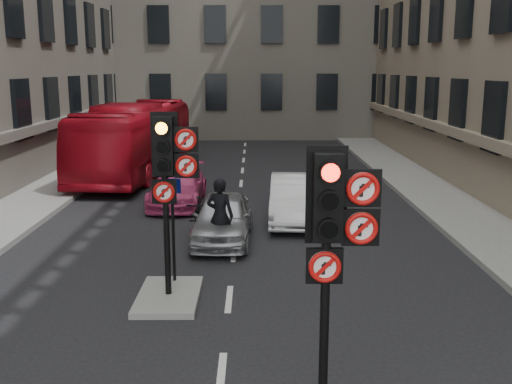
{
  "coord_description": "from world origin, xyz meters",
  "views": [
    {
      "loc": [
        0.48,
        -6.2,
        4.53
      ],
      "look_at": [
        0.53,
        2.98,
        2.6
      ],
      "focal_mm": 42.0,
      "sensor_mm": 36.0,
      "label": 1
    }
  ],
  "objects_px": {
    "bus_red": "(136,139)",
    "motorcyclist": "(220,216)",
    "signal_far": "(169,165)",
    "motorcycle": "(198,220)",
    "car_white": "(295,199)",
    "signal_near": "(334,226)",
    "car_silver": "(223,218)",
    "info_sign": "(173,215)",
    "car_pink": "(178,187)"
  },
  "relations": [
    {
      "from": "signal_far",
      "to": "car_pink",
      "type": "distance_m",
      "value": 8.71
    },
    {
      "from": "motorcyclist",
      "to": "car_pink",
      "type": "bearing_deg",
      "value": -55.96
    },
    {
      "from": "signal_near",
      "to": "signal_far",
      "type": "relative_size",
      "value": 1.0
    },
    {
      "from": "signal_far",
      "to": "info_sign",
      "type": "bearing_deg",
      "value": 94.79
    },
    {
      "from": "motorcycle",
      "to": "motorcyclist",
      "type": "relative_size",
      "value": 0.99
    },
    {
      "from": "car_pink",
      "to": "motorcyclist",
      "type": "height_order",
      "value": "motorcyclist"
    },
    {
      "from": "signal_near",
      "to": "motorcyclist",
      "type": "height_order",
      "value": "signal_near"
    },
    {
      "from": "signal_far",
      "to": "car_pink",
      "type": "bearing_deg",
      "value": 96.29
    },
    {
      "from": "signal_near",
      "to": "motorcycle",
      "type": "relative_size",
      "value": 1.92
    },
    {
      "from": "signal_far",
      "to": "motorcycle",
      "type": "height_order",
      "value": "signal_far"
    },
    {
      "from": "motorcyclist",
      "to": "car_silver",
      "type": "bearing_deg",
      "value": -74.43
    },
    {
      "from": "signal_near",
      "to": "car_white",
      "type": "height_order",
      "value": "signal_near"
    },
    {
      "from": "car_silver",
      "to": "car_pink",
      "type": "distance_m",
      "value": 4.65
    },
    {
      "from": "signal_near",
      "to": "bus_red",
      "type": "height_order",
      "value": "signal_near"
    },
    {
      "from": "motorcycle",
      "to": "info_sign",
      "type": "xyz_separation_m",
      "value": [
        -0.19,
        -3.41,
        0.97
      ]
    },
    {
      "from": "info_sign",
      "to": "motorcyclist",
      "type": "bearing_deg",
      "value": 71.73
    },
    {
      "from": "info_sign",
      "to": "car_white",
      "type": "bearing_deg",
      "value": 63.69
    },
    {
      "from": "info_sign",
      "to": "signal_far",
      "type": "bearing_deg",
      "value": -83.51
    },
    {
      "from": "info_sign",
      "to": "signal_near",
      "type": "bearing_deg",
      "value": -58.98
    },
    {
      "from": "car_silver",
      "to": "motorcycle",
      "type": "distance_m",
      "value": 0.67
    },
    {
      "from": "car_white",
      "to": "motorcyclist",
      "type": "relative_size",
      "value": 2.18
    },
    {
      "from": "car_white",
      "to": "motorcycle",
      "type": "xyz_separation_m",
      "value": [
        -2.7,
        -2.03,
        -0.12
      ]
    },
    {
      "from": "car_white",
      "to": "info_sign",
      "type": "distance_m",
      "value": 6.22
    },
    {
      "from": "motorcycle",
      "to": "motorcyclist",
      "type": "distance_m",
      "value": 1.33
    },
    {
      "from": "car_pink",
      "to": "bus_red",
      "type": "distance_m",
      "value": 6.32
    },
    {
      "from": "car_pink",
      "to": "motorcycle",
      "type": "relative_size",
      "value": 2.22
    },
    {
      "from": "signal_far",
      "to": "info_sign",
      "type": "height_order",
      "value": "signal_far"
    },
    {
      "from": "signal_far",
      "to": "bus_red",
      "type": "bearing_deg",
      "value": 103.46
    },
    {
      "from": "signal_far",
      "to": "info_sign",
      "type": "distance_m",
      "value": 1.39
    },
    {
      "from": "signal_far",
      "to": "car_silver",
      "type": "bearing_deg",
      "value": 79.0
    },
    {
      "from": "motorcycle",
      "to": "car_white",
      "type": "bearing_deg",
      "value": 35.19
    },
    {
      "from": "motorcyclist",
      "to": "info_sign",
      "type": "xyz_separation_m",
      "value": [
        -0.84,
        -2.32,
        0.59
      ]
    },
    {
      "from": "motorcyclist",
      "to": "info_sign",
      "type": "height_order",
      "value": "info_sign"
    },
    {
      "from": "car_white",
      "to": "car_pink",
      "type": "xyz_separation_m",
      "value": [
        -3.76,
        2.22,
        -0.08
      ]
    },
    {
      "from": "car_white",
      "to": "bus_red",
      "type": "distance_m",
      "value": 10.14
    },
    {
      "from": "signal_far",
      "to": "motorcyclist",
      "type": "bearing_deg",
      "value": 75.68
    },
    {
      "from": "bus_red",
      "to": "motorcyclist",
      "type": "distance_m",
      "value": 11.87
    },
    {
      "from": "bus_red",
      "to": "car_pink",
      "type": "bearing_deg",
      "value": -62.33
    },
    {
      "from": "car_pink",
      "to": "bus_red",
      "type": "height_order",
      "value": "bus_red"
    },
    {
      "from": "motorcycle",
      "to": "info_sign",
      "type": "relative_size",
      "value": 0.85
    },
    {
      "from": "signal_near",
      "to": "car_silver",
      "type": "relative_size",
      "value": 0.97
    },
    {
      "from": "bus_red",
      "to": "motorcyclist",
      "type": "relative_size",
      "value": 5.79
    },
    {
      "from": "signal_near",
      "to": "car_silver",
      "type": "distance_m",
      "value": 8.51
    },
    {
      "from": "car_white",
      "to": "signal_near",
      "type": "bearing_deg",
      "value": -87.87
    },
    {
      "from": "car_pink",
      "to": "car_white",
      "type": "bearing_deg",
      "value": -29.96
    },
    {
      "from": "signal_far",
      "to": "car_silver",
      "type": "height_order",
      "value": "signal_far"
    },
    {
      "from": "bus_red",
      "to": "info_sign",
      "type": "distance_m",
      "value": 13.82
    },
    {
      "from": "car_white",
      "to": "bus_red",
      "type": "relative_size",
      "value": 0.38
    },
    {
      "from": "bus_red",
      "to": "info_sign",
      "type": "height_order",
      "value": "bus_red"
    },
    {
      "from": "signal_far",
      "to": "motorcycle",
      "type": "distance_m",
      "value": 4.68
    }
  ]
}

